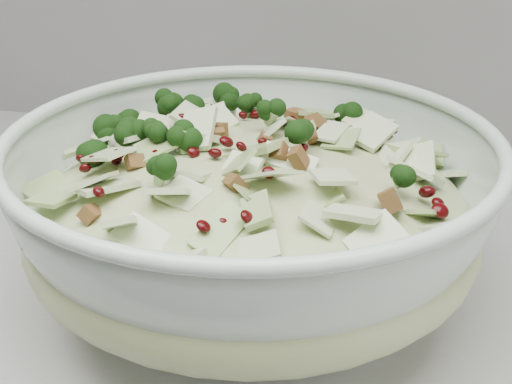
# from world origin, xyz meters

# --- Properties ---
(mixing_bowl) EXTENTS (0.45, 0.45, 0.14)m
(mixing_bowl) POSITION_xyz_m (0.66, 1.60, 0.97)
(mixing_bowl) COLOR #B6C8B9
(mixing_bowl) RESTS_ON counter
(salad) EXTENTS (0.42, 0.42, 0.14)m
(salad) POSITION_xyz_m (0.66, 1.60, 1.00)
(salad) COLOR #B6C687
(salad) RESTS_ON mixing_bowl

